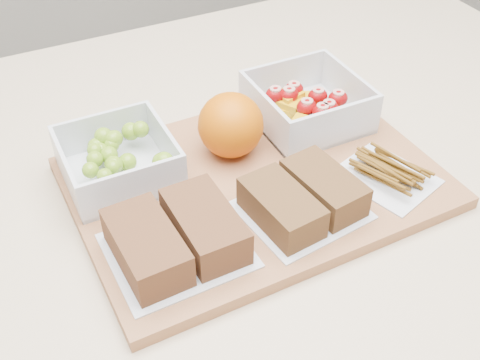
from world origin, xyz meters
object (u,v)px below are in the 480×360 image
at_px(orange, 231,125).
at_px(cutting_board, 255,182).
at_px(grape_container, 120,159).
at_px(sandwich_bag_center, 303,198).
at_px(sandwich_bag_left, 176,237).
at_px(pretzel_bag, 387,171).
at_px(fruit_container, 307,106).

bearing_deg(orange, cutting_board, -86.10).
bearing_deg(orange, grape_container, 172.24).
bearing_deg(sandwich_bag_center, sandwich_bag_left, 177.92).
distance_m(orange, sandwich_bag_center, 0.14).
bearing_deg(cutting_board, pretzel_bag, -28.02).
bearing_deg(fruit_container, pretzel_bag, -81.35).
bearing_deg(fruit_container, orange, -171.92).
relative_size(fruit_container, sandwich_bag_left, 0.95).
height_order(grape_container, sandwich_bag_left, grape_container).
distance_m(grape_container, fruit_container, 0.26).
bearing_deg(grape_container, pretzel_bag, -27.91).
bearing_deg(cutting_board, orange, 92.90).
relative_size(grape_container, orange, 1.55).
height_order(fruit_container, sandwich_bag_left, fruit_container).
relative_size(orange, sandwich_bag_center, 0.58).
xyz_separation_m(cutting_board, grape_container, (-0.14, 0.08, 0.03)).
height_order(sandwich_bag_left, pretzel_bag, sandwich_bag_left).
xyz_separation_m(cutting_board, pretzel_bag, (0.14, -0.07, 0.02)).
relative_size(sandwich_bag_center, pretzel_bag, 1.08).
height_order(cutting_board, sandwich_bag_left, sandwich_bag_left).
xyz_separation_m(sandwich_bag_left, pretzel_bag, (0.26, -0.00, -0.01)).
distance_m(orange, pretzel_bag, 0.19).
bearing_deg(sandwich_bag_left, pretzel_bag, -0.29).
relative_size(cutting_board, orange, 5.22).
bearing_deg(sandwich_bag_left, orange, 45.91).
bearing_deg(grape_container, sandwich_bag_left, -84.95).
height_order(fruit_container, pretzel_bag, fruit_container).
relative_size(grape_container, sandwich_bag_left, 0.88).
xyz_separation_m(orange, sandwich_bag_left, (-0.12, -0.13, -0.02)).
bearing_deg(cutting_board, grape_container, 150.24).
distance_m(grape_container, pretzel_bag, 0.31).
distance_m(cutting_board, sandwich_bag_center, 0.08).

